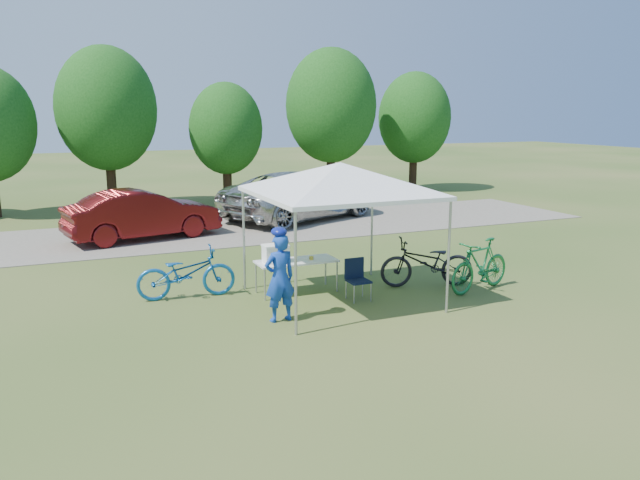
{
  "coord_description": "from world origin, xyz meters",
  "views": [
    {
      "loc": [
        -5.04,
        -10.78,
        3.69
      ],
      "look_at": [
        0.44,
        2.0,
        0.8
      ],
      "focal_mm": 35.0,
      "sensor_mm": 36.0,
      "label": 1
    }
  ],
  "objects_px": {
    "bike_dark": "(427,263)",
    "sedan": "(143,214)",
    "cyclist": "(280,278)",
    "minivan": "(301,195)",
    "cooler": "(276,253)",
    "folding_chair": "(356,276)",
    "folding_table": "(296,262)",
    "bike_blue": "(186,273)",
    "bike_green": "(480,265)"
  },
  "relations": [
    {
      "from": "folding_table",
      "to": "bike_dark",
      "type": "xyz_separation_m",
      "value": [
        2.71,
        -0.69,
        -0.11
      ]
    },
    {
      "from": "bike_dark",
      "to": "cyclist",
      "type": "bearing_deg",
      "value": -59.0
    },
    {
      "from": "bike_dark",
      "to": "sedan",
      "type": "relative_size",
      "value": 0.46
    },
    {
      "from": "folding_chair",
      "to": "cooler",
      "type": "height_order",
      "value": "cooler"
    },
    {
      "from": "folding_chair",
      "to": "bike_blue",
      "type": "bearing_deg",
      "value": 156.13
    },
    {
      "from": "bike_dark",
      "to": "folding_chair",
      "type": "bearing_deg",
      "value": -65.96
    },
    {
      "from": "folding_chair",
      "to": "sedan",
      "type": "xyz_separation_m",
      "value": [
        -3.08,
        7.75,
        0.26
      ]
    },
    {
      "from": "cooler",
      "to": "cyclist",
      "type": "distance_m",
      "value": 1.62
    },
    {
      "from": "folding_table",
      "to": "sedan",
      "type": "relative_size",
      "value": 0.38
    },
    {
      "from": "minivan",
      "to": "sedan",
      "type": "distance_m",
      "value": 5.7
    },
    {
      "from": "folding_table",
      "to": "folding_chair",
      "type": "distance_m",
      "value": 1.3
    },
    {
      "from": "folding_chair",
      "to": "bike_green",
      "type": "height_order",
      "value": "bike_green"
    },
    {
      "from": "bike_blue",
      "to": "bike_green",
      "type": "bearing_deg",
      "value": -104.05
    },
    {
      "from": "bike_blue",
      "to": "sedan",
      "type": "relative_size",
      "value": 0.45
    },
    {
      "from": "bike_green",
      "to": "minivan",
      "type": "xyz_separation_m",
      "value": [
        -0.18,
        9.69,
        0.29
      ]
    },
    {
      "from": "cyclist",
      "to": "minivan",
      "type": "xyz_separation_m",
      "value": [
        4.29,
        9.84,
        0.04
      ]
    },
    {
      "from": "bike_blue",
      "to": "minivan",
      "type": "distance_m",
      "value": 9.56
    },
    {
      "from": "folding_chair",
      "to": "cooler",
      "type": "bearing_deg",
      "value": 147.69
    },
    {
      "from": "cooler",
      "to": "bike_dark",
      "type": "distance_m",
      "value": 3.25
    },
    {
      "from": "folding_chair",
      "to": "cyclist",
      "type": "xyz_separation_m",
      "value": [
        -1.85,
        -0.66,
        0.32
      ]
    },
    {
      "from": "bike_green",
      "to": "minivan",
      "type": "distance_m",
      "value": 9.69
    },
    {
      "from": "folding_table",
      "to": "cooler",
      "type": "bearing_deg",
      "value": -180.0
    },
    {
      "from": "folding_chair",
      "to": "minivan",
      "type": "bearing_deg",
      "value": 75.53
    },
    {
      "from": "folding_chair",
      "to": "bike_dark",
      "type": "bearing_deg",
      "value": 6.82
    },
    {
      "from": "cooler",
      "to": "minivan",
      "type": "relative_size",
      "value": 0.09
    },
    {
      "from": "cyclist",
      "to": "bike_blue",
      "type": "distance_m",
      "value": 2.43
    },
    {
      "from": "sedan",
      "to": "folding_chair",
      "type": "bearing_deg",
      "value": -170.51
    },
    {
      "from": "folding_table",
      "to": "folding_chair",
      "type": "relative_size",
      "value": 2.03
    },
    {
      "from": "cyclist",
      "to": "minivan",
      "type": "bearing_deg",
      "value": -120.78
    },
    {
      "from": "minivan",
      "to": "folding_chair",
      "type": "bearing_deg",
      "value": 141.83
    },
    {
      "from": "cooler",
      "to": "cyclist",
      "type": "height_order",
      "value": "cyclist"
    },
    {
      "from": "folding_table",
      "to": "bike_dark",
      "type": "bearing_deg",
      "value": -14.26
    },
    {
      "from": "folding_chair",
      "to": "bike_green",
      "type": "bearing_deg",
      "value": -10.52
    },
    {
      "from": "minivan",
      "to": "sedan",
      "type": "relative_size",
      "value": 1.35
    },
    {
      "from": "folding_chair",
      "to": "bike_dark",
      "type": "relative_size",
      "value": 0.41
    },
    {
      "from": "cooler",
      "to": "bike_green",
      "type": "xyz_separation_m",
      "value": [
        4.0,
        -1.39,
        -0.32
      ]
    },
    {
      "from": "bike_blue",
      "to": "bike_green",
      "type": "xyz_separation_m",
      "value": [
        5.71,
        -1.9,
        0.04
      ]
    },
    {
      "from": "bike_blue",
      "to": "bike_dark",
      "type": "distance_m",
      "value": 5.02
    },
    {
      "from": "bike_green",
      "to": "minivan",
      "type": "height_order",
      "value": "minivan"
    },
    {
      "from": "bike_dark",
      "to": "bike_blue",
      "type": "bearing_deg",
      "value": -86.19
    },
    {
      "from": "bike_blue",
      "to": "folding_chair",
      "type": "bearing_deg",
      "value": -109.91
    },
    {
      "from": "minivan",
      "to": "sedan",
      "type": "height_order",
      "value": "minivan"
    },
    {
      "from": "minivan",
      "to": "folding_table",
      "type": "bearing_deg",
      "value": 134.57
    },
    {
      "from": "folding_table",
      "to": "folding_chair",
      "type": "xyz_separation_m",
      "value": [
        0.94,
        -0.89,
        -0.16
      ]
    },
    {
      "from": "cyclist",
      "to": "bike_dark",
      "type": "bearing_deg",
      "value": -173.86
    },
    {
      "from": "sedan",
      "to": "bike_green",
      "type": "bearing_deg",
      "value": -157.59
    },
    {
      "from": "cooler",
      "to": "bike_green",
      "type": "distance_m",
      "value": 4.24
    },
    {
      "from": "bike_dark",
      "to": "cooler",
      "type": "bearing_deg",
      "value": -84.69
    },
    {
      "from": "bike_dark",
      "to": "minivan",
      "type": "bearing_deg",
      "value": -166.6
    },
    {
      "from": "bike_blue",
      "to": "sedan",
      "type": "bearing_deg",
      "value": 4.2
    }
  ]
}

